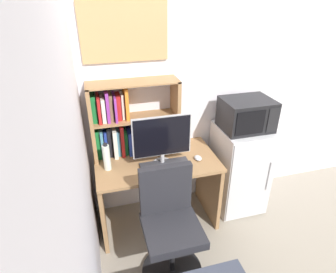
# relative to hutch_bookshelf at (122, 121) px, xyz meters

# --- Properties ---
(wall_back) EXTENTS (6.40, 0.04, 2.60)m
(wall_back) POSITION_rel_hutch_bookshelf_xyz_m (1.66, 0.13, 0.22)
(wall_back) COLOR silver
(wall_back) RESTS_ON ground_plane
(wall_left) EXTENTS (0.04, 4.40, 2.60)m
(wall_left) POSITION_rel_hutch_bookshelf_xyz_m (-0.36, -1.49, 0.22)
(wall_left) COLOR silver
(wall_left) RESTS_ON ground_plane
(desk) EXTENTS (1.12, 0.64, 0.74)m
(desk) POSITION_rel_hutch_bookshelf_xyz_m (0.27, -0.21, -0.57)
(desk) COLOR #997047
(desk) RESTS_ON ground_plane
(hutch_bookshelf) EXTENTS (0.80, 0.25, 0.70)m
(hutch_bookshelf) POSITION_rel_hutch_bookshelf_xyz_m (0.00, 0.00, 0.00)
(hutch_bookshelf) COLOR #997047
(hutch_bookshelf) RESTS_ON desk
(monitor) EXTENTS (0.52, 0.17, 0.47)m
(monitor) POSITION_rel_hutch_bookshelf_xyz_m (0.31, -0.28, -0.08)
(monitor) COLOR #B7B7BC
(monitor) RESTS_ON desk
(keyboard) EXTENTS (0.44, 0.15, 0.02)m
(keyboard) POSITION_rel_hutch_bookshelf_xyz_m (0.32, -0.32, -0.33)
(keyboard) COLOR #333338
(keyboard) RESTS_ON desk
(computer_mouse) EXTENTS (0.06, 0.09, 0.03)m
(computer_mouse) POSITION_rel_hutch_bookshelf_xyz_m (0.64, -0.30, -0.32)
(computer_mouse) COLOR silver
(computer_mouse) RESTS_ON desk
(water_bottle) EXTENTS (0.06, 0.06, 0.26)m
(water_bottle) POSITION_rel_hutch_bookshelf_xyz_m (-0.18, -0.23, -0.21)
(water_bottle) COLOR silver
(water_bottle) RESTS_ON desk
(mini_fridge) EXTENTS (0.49, 0.54, 0.93)m
(mini_fridge) POSITION_rel_hutch_bookshelf_xyz_m (1.17, -0.17, -0.61)
(mini_fridge) COLOR silver
(mini_fridge) RESTS_ON ground_plane
(microwave) EXTENTS (0.47, 0.38, 0.30)m
(microwave) POSITION_rel_hutch_bookshelf_xyz_m (1.17, -0.17, 0.00)
(microwave) COLOR black
(microwave) RESTS_ON mini_fridge
(desk_chair) EXTENTS (0.51, 0.51, 0.96)m
(desk_chair) POSITION_rel_hutch_bookshelf_xyz_m (0.24, -0.78, -0.65)
(desk_chair) COLOR black
(desk_chair) RESTS_ON ground_plane
(wall_corkboard) EXTENTS (0.73, 0.02, 0.48)m
(wall_corkboard) POSITION_rel_hutch_bookshelf_xyz_m (0.09, 0.10, 0.75)
(wall_corkboard) COLOR tan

